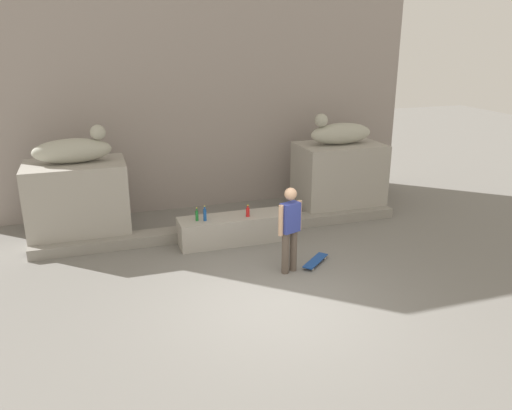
% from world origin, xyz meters
% --- Properties ---
extents(ground_plane, '(40.00, 40.00, 0.00)m').
position_xyz_m(ground_plane, '(0.00, 0.00, 0.00)').
color(ground_plane, slate).
extents(facade_wall, '(11.04, 0.60, 6.97)m').
position_xyz_m(facade_wall, '(0.00, 5.66, 3.49)').
color(facade_wall, gray).
rests_on(facade_wall, ground_plane).
extents(pedestal_left, '(2.09, 1.36, 1.73)m').
position_xyz_m(pedestal_left, '(-3.13, 3.94, 0.87)').
color(pedestal_left, '#A39E93').
rests_on(pedestal_left, ground_plane).
extents(pedestal_right, '(2.09, 1.36, 1.73)m').
position_xyz_m(pedestal_right, '(3.13, 3.94, 0.87)').
color(pedestal_right, '#A39E93').
rests_on(pedestal_right, ground_plane).
extents(statue_reclining_left, '(1.62, 0.63, 0.78)m').
position_xyz_m(statue_reclining_left, '(-3.09, 3.94, 2.02)').
color(statue_reclining_left, '#ABAA9A').
rests_on(statue_reclining_left, pedestal_left).
extents(statue_reclining_right, '(1.61, 0.58, 0.78)m').
position_xyz_m(statue_reclining_right, '(3.09, 3.93, 2.02)').
color(statue_reclining_right, '#ABAA9A').
rests_on(statue_reclining_right, pedestal_right).
extents(ledge_block, '(2.33, 0.70, 0.58)m').
position_xyz_m(ledge_block, '(0.00, 2.74, 0.29)').
color(ledge_block, '#A39E93').
rests_on(ledge_block, ground_plane).
extents(skater, '(0.51, 0.31, 1.67)m').
position_xyz_m(skater, '(0.62, 0.97, 0.92)').
color(skater, brown).
rests_on(skater, ground_plane).
extents(skateboard, '(0.73, 0.68, 0.08)m').
position_xyz_m(skateboard, '(1.25, 1.13, 0.06)').
color(skateboard, navy).
rests_on(skateboard, ground_plane).
extents(bottle_blue, '(0.07, 0.07, 0.33)m').
position_xyz_m(bottle_blue, '(-0.61, 2.67, 0.72)').
color(bottle_blue, '#194C99').
rests_on(bottle_blue, ledge_block).
extents(bottle_green, '(0.06, 0.06, 0.29)m').
position_xyz_m(bottle_green, '(-0.77, 2.73, 0.70)').
color(bottle_green, '#1E722D').
rests_on(bottle_green, ledge_block).
extents(bottle_red, '(0.08, 0.08, 0.26)m').
position_xyz_m(bottle_red, '(0.32, 2.64, 0.69)').
color(bottle_red, red).
rests_on(bottle_red, ledge_block).
extents(stair_step, '(8.35, 0.50, 0.23)m').
position_xyz_m(stair_step, '(0.00, 3.24, 0.11)').
color(stair_step, gray).
rests_on(stair_step, ground_plane).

